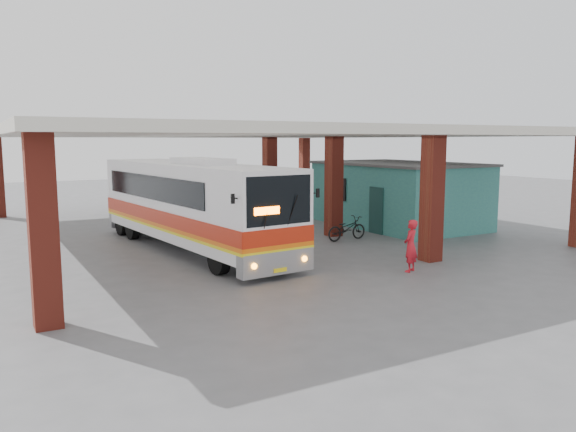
% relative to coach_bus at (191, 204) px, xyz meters
% --- Properties ---
extents(ground, '(90.00, 90.00, 0.00)m').
position_rel_coach_bus_xyz_m(ground, '(3.54, -3.02, -1.76)').
color(ground, '#515154').
rests_on(ground, ground).
extents(brick_columns, '(20.10, 21.60, 4.35)m').
position_rel_coach_bus_xyz_m(brick_columns, '(4.97, 1.98, 0.42)').
color(brick_columns, maroon).
rests_on(brick_columns, ground).
extents(canopy_roof, '(21.00, 23.00, 0.30)m').
position_rel_coach_bus_xyz_m(canopy_roof, '(4.04, 3.48, 2.74)').
color(canopy_roof, beige).
rests_on(canopy_roof, brick_columns).
extents(shop_building, '(5.20, 8.20, 3.11)m').
position_rel_coach_bus_xyz_m(shop_building, '(11.04, 0.98, -0.20)').
color(shop_building, '#307578').
rests_on(shop_building, ground).
extents(coach_bus, '(3.68, 12.33, 3.54)m').
position_rel_coach_bus_xyz_m(coach_bus, '(0.00, 0.00, 0.00)').
color(coach_bus, white).
rests_on(coach_bus, ground).
extents(motorcycle, '(1.95, 0.76, 1.01)m').
position_rel_coach_bus_xyz_m(motorcycle, '(6.36, -1.28, -1.25)').
color(motorcycle, black).
rests_on(motorcycle, ground).
extents(pedestrian, '(0.73, 0.64, 1.68)m').
position_rel_coach_bus_xyz_m(pedestrian, '(4.81, -6.93, -0.92)').
color(pedestrian, red).
rests_on(pedestrian, ground).
extents(red_chair, '(0.45, 0.45, 0.81)m').
position_rel_coach_bus_xyz_m(red_chair, '(8.64, 5.55, -1.39)').
color(red_chair, '#B21315').
rests_on(red_chair, ground).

